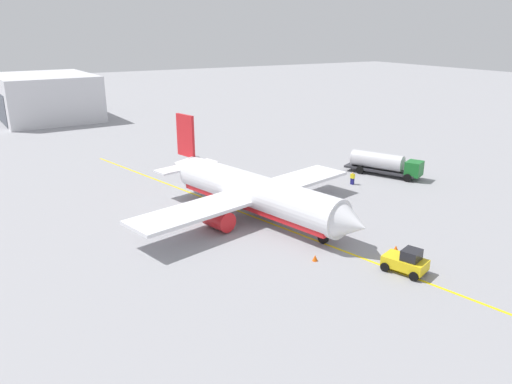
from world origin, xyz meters
name	(u,v)px	position (x,y,z in m)	size (l,w,h in m)	color
ground_plane	(256,218)	(0.00, 0.00, 0.00)	(400.00, 400.00, 0.00)	#939399
airplane	(253,193)	(-0.44, -0.11, 2.78)	(29.53, 29.40, 9.93)	white
fuel_tanker	(384,163)	(-5.62, 24.01, 1.73)	(10.82, 6.93, 3.15)	#2D2D33
pushback_tug	(406,261)	(17.48, 4.87, 1.01)	(4.07, 3.32, 2.20)	yellow
refueling_worker	(352,178)	(-4.38, 17.31, 0.82)	(0.59, 0.47, 1.71)	navy
safety_cone_nose	(396,249)	(14.13, 7.04, 0.34)	(0.61, 0.61, 0.68)	#F2590F
safety_cone_wingtip	(315,258)	(11.89, -0.60, 0.28)	(0.51, 0.51, 0.57)	#F2590F
distant_hangar	(46,97)	(-78.63, -10.84, 5.00)	(26.52, 21.41, 10.02)	silver
taxi_line_marking	(256,218)	(0.00, 0.00, 0.01)	(72.51, 0.30, 0.01)	yellow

